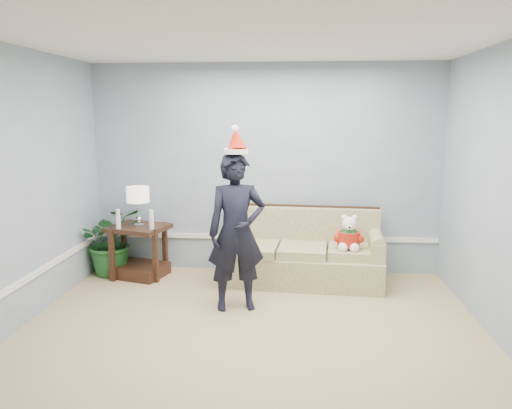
{
  "coord_description": "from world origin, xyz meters",
  "views": [
    {
      "loc": [
        0.42,
        -3.92,
        2.05
      ],
      "look_at": [
        -0.04,
        1.55,
        1.06
      ],
      "focal_mm": 35.0,
      "sensor_mm": 36.0,
      "label": 1
    }
  ],
  "objects_px": {
    "sofa": "(302,256)",
    "houseplant": "(112,241)",
    "table_lamp": "(138,196)",
    "man": "(237,232)",
    "side_table": "(139,257)",
    "teddy_bear": "(349,237)"
  },
  "relations": [
    {
      "from": "teddy_bear",
      "to": "man",
      "type": "bearing_deg",
      "value": -145.11
    },
    {
      "from": "sofa",
      "to": "side_table",
      "type": "bearing_deg",
      "value": -176.01
    },
    {
      "from": "side_table",
      "to": "teddy_bear",
      "type": "xyz_separation_m",
      "value": [
        2.62,
        -0.22,
        0.37
      ]
    },
    {
      "from": "man",
      "to": "houseplant",
      "type": "bearing_deg",
      "value": 134.91
    },
    {
      "from": "side_table",
      "to": "table_lamp",
      "type": "xyz_separation_m",
      "value": [
        0.02,
        -0.02,
        0.79
      ]
    },
    {
      "from": "table_lamp",
      "to": "teddy_bear",
      "type": "bearing_deg",
      "value": -4.31
    },
    {
      "from": "side_table",
      "to": "teddy_bear",
      "type": "relative_size",
      "value": 1.93
    },
    {
      "from": "sofa",
      "to": "houseplant",
      "type": "xyz_separation_m",
      "value": [
        -2.46,
        0.08,
        0.12
      ]
    },
    {
      "from": "side_table",
      "to": "table_lamp",
      "type": "height_order",
      "value": "table_lamp"
    },
    {
      "from": "side_table",
      "to": "teddy_bear",
      "type": "distance_m",
      "value": 2.65
    },
    {
      "from": "houseplant",
      "to": "man",
      "type": "bearing_deg",
      "value": -30.38
    },
    {
      "from": "table_lamp",
      "to": "man",
      "type": "distance_m",
      "value": 1.66
    },
    {
      "from": "table_lamp",
      "to": "houseplant",
      "type": "relative_size",
      "value": 0.57
    },
    {
      "from": "sofa",
      "to": "man",
      "type": "distance_m",
      "value": 1.29
    },
    {
      "from": "man",
      "to": "sofa",
      "type": "bearing_deg",
      "value": 38.81
    },
    {
      "from": "sofa",
      "to": "table_lamp",
      "type": "distance_m",
      "value": 2.18
    },
    {
      "from": "sofa",
      "to": "table_lamp",
      "type": "xyz_separation_m",
      "value": [
        -2.06,
        -0.02,
        0.73
      ]
    },
    {
      "from": "table_lamp",
      "to": "houseplant",
      "type": "height_order",
      "value": "table_lamp"
    },
    {
      "from": "table_lamp",
      "to": "man",
      "type": "xyz_separation_m",
      "value": [
        1.35,
        -0.93,
        -0.21
      ]
    },
    {
      "from": "side_table",
      "to": "table_lamp",
      "type": "relative_size",
      "value": 1.63
    },
    {
      "from": "houseplant",
      "to": "side_table",
      "type": "bearing_deg",
      "value": -10.69
    },
    {
      "from": "houseplant",
      "to": "teddy_bear",
      "type": "distance_m",
      "value": 3.02
    }
  ]
}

